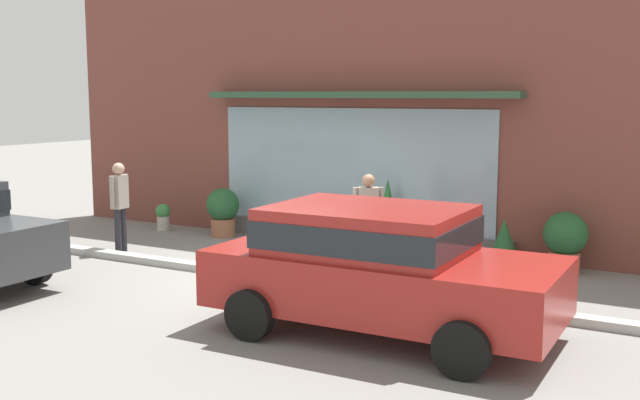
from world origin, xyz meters
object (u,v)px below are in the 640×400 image
(potted_plant_by_entrance, at_px, (163,216))
(potted_plant_window_right, at_px, (565,239))
(potted_plant_window_left, at_px, (504,244))
(potted_plant_low_front, at_px, (223,210))
(pedestrian_passerby, at_px, (120,200))
(potted_plant_doorstep, at_px, (319,223))
(potted_plant_trailing_edge, at_px, (387,216))
(pedestrian_with_handbag, at_px, (370,214))
(parked_car_red, at_px, (377,262))
(fire_hydrant, at_px, (403,250))

(potted_plant_by_entrance, bearing_deg, potted_plant_window_right, 1.34)
(potted_plant_by_entrance, relative_size, potted_plant_window_left, 0.69)
(potted_plant_low_front, xyz_separation_m, potted_plant_window_left, (5.76, 0.03, -0.15))
(pedestrian_passerby, bearing_deg, potted_plant_window_right, -80.55)
(potted_plant_doorstep, xyz_separation_m, potted_plant_trailing_edge, (1.22, 0.38, 0.18))
(pedestrian_passerby, xyz_separation_m, potted_plant_doorstep, (3.03, 2.06, -0.49))
(pedestrian_with_handbag, height_order, potted_plant_low_front, pedestrian_with_handbag)
(potted_plant_low_front, xyz_separation_m, potted_plant_trailing_edge, (3.53, 0.28, 0.11))
(pedestrian_with_handbag, height_order, parked_car_red, pedestrian_with_handbag)
(fire_hydrant, distance_m, pedestrian_with_handbag, 0.89)
(potted_plant_low_front, relative_size, potted_plant_doorstep, 1.24)
(fire_hydrant, relative_size, potted_plant_doorstep, 1.07)
(potted_plant_low_front, distance_m, potted_plant_trailing_edge, 3.54)
(potted_plant_doorstep, relative_size, potted_plant_window_left, 0.97)
(fire_hydrant, bearing_deg, potted_plant_trailing_edge, 121.51)
(potted_plant_window_right, bearing_deg, pedestrian_with_handbag, -156.09)
(parked_car_red, height_order, potted_plant_window_left, parked_car_red)
(pedestrian_with_handbag, distance_m, pedestrian_passerby, 4.68)
(potted_plant_window_right, bearing_deg, potted_plant_by_entrance, -178.66)
(potted_plant_window_left, bearing_deg, potted_plant_trailing_edge, 173.75)
(potted_plant_low_front, distance_m, potted_plant_by_entrance, 1.54)
(potted_plant_window_left, xyz_separation_m, potted_plant_window_right, (0.97, 0.09, 0.16))
(pedestrian_with_handbag, height_order, potted_plant_by_entrance, pedestrian_with_handbag)
(pedestrian_with_handbag, distance_m, potted_plant_doorstep, 1.92)
(parked_car_red, bearing_deg, pedestrian_with_handbag, 116.27)
(parked_car_red, xyz_separation_m, potted_plant_trailing_edge, (-1.86, 4.45, -0.22))
(potted_plant_trailing_edge, distance_m, potted_plant_window_right, 3.21)
(parked_car_red, bearing_deg, potted_plant_window_right, 71.87)
(potted_plant_trailing_edge, bearing_deg, pedestrian_passerby, -150.22)
(potted_plant_doorstep, height_order, potted_plant_window_left, potted_plant_window_left)
(pedestrian_with_handbag, relative_size, potted_plant_by_entrance, 2.77)
(pedestrian_passerby, relative_size, parked_car_red, 0.39)
(parked_car_red, height_order, potted_plant_doorstep, parked_car_red)
(fire_hydrant, xyz_separation_m, potted_plant_doorstep, (-2.25, 1.29, 0.05))
(potted_plant_low_front, relative_size, potted_plant_window_right, 0.99)
(potted_plant_by_entrance, bearing_deg, potted_plant_low_front, 2.63)
(potted_plant_window_left, bearing_deg, potted_plant_doorstep, -177.81)
(fire_hydrant, relative_size, parked_car_red, 0.21)
(potted_plant_by_entrance, height_order, potted_plant_trailing_edge, potted_plant_trailing_edge)
(potted_plant_low_front, height_order, potted_plant_window_left, potted_plant_low_front)
(fire_hydrant, xyz_separation_m, parked_car_red, (0.84, -2.79, 0.45))
(potted_plant_window_right, bearing_deg, potted_plant_doorstep, -177.13)
(potted_plant_by_entrance, relative_size, potted_plant_window_right, 0.57)
(pedestrian_passerby, bearing_deg, potted_plant_doorstep, -63.36)
(pedestrian_with_handbag, distance_m, parked_car_red, 3.39)
(potted_plant_low_front, bearing_deg, pedestrian_with_handbag, -16.74)
(potted_plant_low_front, distance_m, potted_plant_doorstep, 2.31)
(potted_plant_low_front, relative_size, potted_plant_trailing_edge, 0.73)
(pedestrian_with_handbag, bearing_deg, potted_plant_by_entrance, 135.64)
(potted_plant_by_entrance, relative_size, potted_plant_trailing_edge, 0.42)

